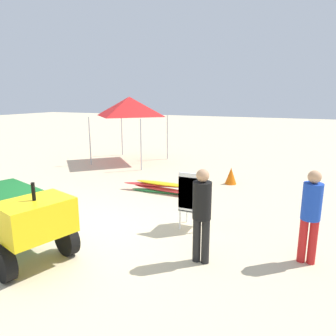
# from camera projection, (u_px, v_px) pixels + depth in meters

# --- Properties ---
(ground) EXTENTS (80.00, 80.00, 0.00)m
(ground) POSITION_uv_depth(u_px,v_px,m) (79.00, 234.00, 6.58)
(ground) COLOR beige
(utility_cart) EXTENTS (2.78, 1.90, 1.50)m
(utility_cart) POSITION_uv_depth(u_px,v_px,m) (15.00, 213.00, 5.65)
(utility_cart) COLOR #146023
(utility_cart) RESTS_ON ground
(stacked_plastic_chairs) EXTENTS (0.48, 0.48, 1.29)m
(stacked_plastic_chairs) POSITION_uv_depth(u_px,v_px,m) (191.00, 196.00, 6.69)
(stacked_plastic_chairs) COLOR white
(stacked_plastic_chairs) RESTS_ON ground
(surfboard_pile) EXTENTS (2.62, 0.81, 0.32)m
(surfboard_pile) POSITION_uv_depth(u_px,v_px,m) (165.00, 188.00, 9.40)
(surfboard_pile) COLOR green
(surfboard_pile) RESTS_ON ground
(lifeguard_near_left) EXTENTS (0.32, 0.32, 1.66)m
(lifeguard_near_left) POSITION_uv_depth(u_px,v_px,m) (311.00, 211.00, 5.26)
(lifeguard_near_left) COLOR red
(lifeguard_near_left) RESTS_ON ground
(lifeguard_near_center) EXTENTS (0.32, 0.32, 1.68)m
(lifeguard_near_center) POSITION_uv_depth(u_px,v_px,m) (202.00, 210.00, 5.28)
(lifeguard_near_center) COLOR black
(lifeguard_near_center) RESTS_ON ground
(popup_canopy) EXTENTS (2.51, 2.51, 2.84)m
(popup_canopy) POSITION_uv_depth(u_px,v_px,m) (129.00, 107.00, 13.36)
(popup_canopy) COLOR #B2B2B7
(popup_canopy) RESTS_ON ground
(traffic_cone_near) EXTENTS (0.38, 0.38, 0.55)m
(traffic_cone_near) POSITION_uv_depth(u_px,v_px,m) (231.00, 176.00, 10.32)
(traffic_cone_near) COLOR orange
(traffic_cone_near) RESTS_ON ground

